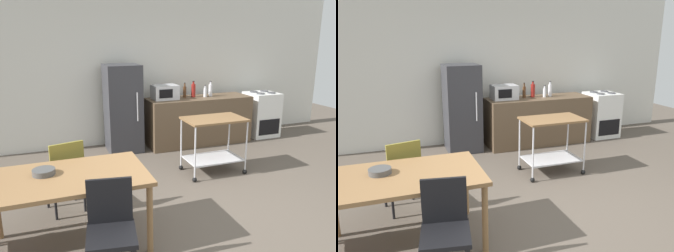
# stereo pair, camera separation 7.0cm
# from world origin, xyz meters

# --- Properties ---
(ground_plane) EXTENTS (12.00, 12.00, 0.00)m
(ground_plane) POSITION_xyz_m (0.00, 0.00, 0.00)
(ground_plane) COLOR brown
(back_wall) EXTENTS (8.40, 0.12, 2.90)m
(back_wall) POSITION_xyz_m (0.00, 3.20, 1.45)
(back_wall) COLOR silver
(back_wall) RESTS_ON ground_plane
(kitchen_counter) EXTENTS (2.00, 0.64, 0.90)m
(kitchen_counter) POSITION_xyz_m (0.90, 2.60, 0.45)
(kitchen_counter) COLOR brown
(kitchen_counter) RESTS_ON ground_plane
(dining_table) EXTENTS (1.50, 0.90, 0.75)m
(dining_table) POSITION_xyz_m (-1.73, 0.03, 0.67)
(dining_table) COLOR olive
(dining_table) RESTS_ON ground_plane
(chair_black) EXTENTS (0.46, 0.46, 0.89)m
(chair_black) POSITION_xyz_m (-1.45, -0.61, 0.52)
(chair_black) COLOR black
(chair_black) RESTS_ON ground_plane
(chair_olive) EXTENTS (0.48, 0.48, 0.89)m
(chair_olive) POSITION_xyz_m (-1.71, 0.72, 0.52)
(chair_olive) COLOR olive
(chair_olive) RESTS_ON ground_plane
(stove_oven) EXTENTS (0.60, 0.61, 0.92)m
(stove_oven) POSITION_xyz_m (2.35, 2.62, 0.45)
(stove_oven) COLOR white
(stove_oven) RESTS_ON ground_plane
(refrigerator) EXTENTS (0.60, 0.63, 1.55)m
(refrigerator) POSITION_xyz_m (-0.55, 2.70, 0.78)
(refrigerator) COLOR #333338
(refrigerator) RESTS_ON ground_plane
(kitchen_cart) EXTENTS (0.91, 0.57, 0.85)m
(kitchen_cart) POSITION_xyz_m (0.47, 1.20, 0.57)
(kitchen_cart) COLOR brown
(kitchen_cart) RESTS_ON ground_plane
(microwave) EXTENTS (0.46, 0.35, 0.26)m
(microwave) POSITION_xyz_m (0.23, 2.66, 1.03)
(microwave) COLOR silver
(microwave) RESTS_ON kitchen_counter
(bottle_hot_sauce) EXTENTS (0.06, 0.06, 0.28)m
(bottle_hot_sauce) POSITION_xyz_m (0.64, 2.69, 1.01)
(bottle_hot_sauce) COLOR #4C2D19
(bottle_hot_sauce) RESTS_ON kitchen_counter
(bottle_sesame_oil) EXTENTS (0.08, 0.08, 0.30)m
(bottle_sesame_oil) POSITION_xyz_m (0.81, 2.67, 1.03)
(bottle_sesame_oil) COLOR maroon
(bottle_sesame_oil) RESTS_ON kitchen_counter
(bottle_soda) EXTENTS (0.06, 0.06, 0.23)m
(bottle_soda) POSITION_xyz_m (1.02, 2.59, 0.99)
(bottle_soda) COLOR silver
(bottle_soda) RESTS_ON kitchen_counter
(bottle_soy_sauce) EXTENTS (0.07, 0.07, 0.29)m
(bottle_soy_sauce) POSITION_xyz_m (1.16, 2.64, 1.02)
(bottle_soy_sauce) COLOR silver
(bottle_soy_sauce) RESTS_ON kitchen_counter
(fruit_bowl) EXTENTS (0.21, 0.21, 0.06)m
(fruit_bowl) POSITION_xyz_m (-1.94, 0.13, 0.78)
(fruit_bowl) COLOR #4C4C4C
(fruit_bowl) RESTS_ON dining_table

